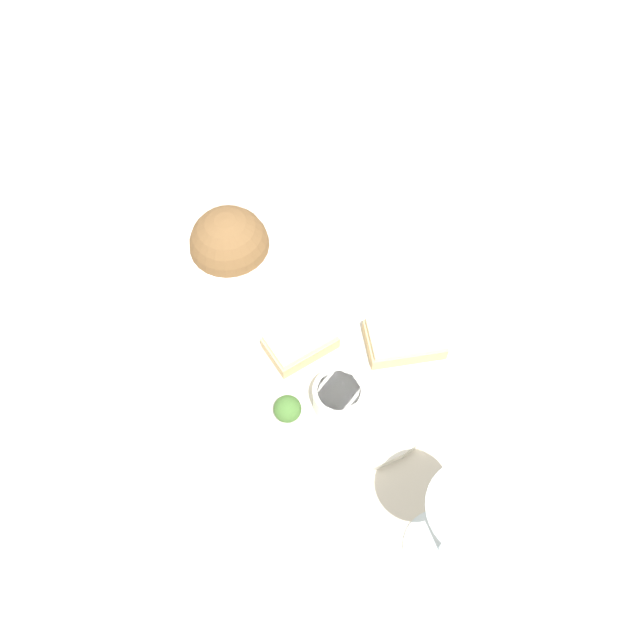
{
  "coord_description": "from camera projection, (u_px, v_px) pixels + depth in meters",
  "views": [
    {
      "loc": [
        -0.18,
        -0.32,
        0.64
      ],
      "look_at": [
        0.0,
        0.0,
        0.03
      ],
      "focal_mm": 35.0,
      "sensor_mm": 36.0,
      "label": 1
    }
  ],
  "objects": [
    {
      "name": "ground_plane",
      "position": [
        320.0,
        335.0,
        0.74
      ],
      "size": [
        4.0,
        4.0,
        0.0
      ],
      "primitive_type": "plane",
      "color": "beige"
    },
    {
      "name": "salad_bowl",
      "position": [
        231.0,
        251.0,
        0.74
      ],
      "size": [
        0.11,
        0.11,
        0.1
      ],
      "color": "white",
      "rests_on": "dinner_plate"
    },
    {
      "name": "dinner_plate",
      "position": [
        320.0,
        332.0,
        0.73
      ],
      "size": [
        0.35,
        0.35,
        0.01
      ],
      "color": "silver",
      "rests_on": "ground_plane"
    },
    {
      "name": "sauce_ramekin",
      "position": [
        339.0,
        396.0,
        0.66
      ],
      "size": [
        0.06,
        0.06,
        0.03
      ],
      "color": "white",
      "rests_on": "dinner_plate"
    },
    {
      "name": "cheese_toast_near",
      "position": [
        405.0,
        338.0,
        0.71
      ],
      "size": [
        0.1,
        0.08,
        0.03
      ],
      "color": "#D1B27F",
      "rests_on": "dinner_plate"
    },
    {
      "name": "garnish",
      "position": [
        287.0,
        409.0,
        0.66
      ],
      "size": [
        0.03,
        0.03,
        0.03
      ],
      "color": "#477533",
      "rests_on": "dinner_plate"
    },
    {
      "name": "fork",
      "position": [
        80.0,
        327.0,
        0.74
      ],
      "size": [
        0.08,
        0.17,
        0.01
      ],
      "color": "silver",
      "rests_on": "ground_plane"
    },
    {
      "name": "cheese_toast_far",
      "position": [
        300.0,
        342.0,
        0.71
      ],
      "size": [
        0.08,
        0.05,
        0.03
      ],
      "color": "#D1B27F",
      "rests_on": "dinner_plate"
    },
    {
      "name": "wine_glass",
      "position": [
        463.0,
        523.0,
        0.52
      ],
      "size": [
        0.08,
        0.08,
        0.16
      ],
      "color": "silver",
      "rests_on": "ground_plane"
    }
  ]
}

